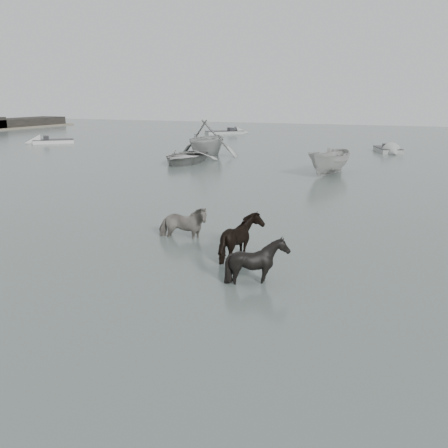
{
  "coord_description": "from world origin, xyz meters",
  "views": [
    {
      "loc": [
        6.34,
        -12.65,
        4.56
      ],
      "look_at": [
        1.05,
        0.07,
        1.0
      ],
      "focal_mm": 40.0,
      "sensor_mm": 36.0,
      "label": 1
    }
  ],
  "objects": [
    {
      "name": "rowboat_trail",
      "position": [
        -9.73,
        22.52,
        1.46
      ],
      "size": [
        4.93,
        5.67,
        2.92
      ],
      "primitive_type": "imported",
      "rotation": [
        0.0,
        0.0,
        3.17
      ],
      "color": "#A7A9A7",
      "rests_on": "ground"
    },
    {
      "name": "skiff_mid",
      "position": [
        2.93,
        30.84,
        0.38
      ],
      "size": [
        3.1,
        5.08,
        0.75
      ],
      "primitive_type": null,
      "rotation": [
        0.0,
        0.0,
        -1.23
      ],
      "color": "gray",
      "rests_on": "ground"
    },
    {
      "name": "ground",
      "position": [
        0.0,
        0.0,
        0.0
      ],
      "size": [
        140.0,
        140.0,
        0.0
      ],
      "primitive_type": "plane",
      "color": "#495753",
      "rests_on": "ground"
    },
    {
      "name": "skiff_outer",
      "position": [
        -28.05,
        26.4,
        0.38
      ],
      "size": [
        4.97,
        4.71,
        0.75
      ],
      "primitive_type": null,
      "rotation": [
        0.0,
        0.0,
        3.88
      ],
      "color": "silver",
      "rests_on": "ground"
    },
    {
      "name": "pony_pinto",
      "position": [
        -0.97,
        1.39,
        0.73
      ],
      "size": [
        1.85,
        1.12,
        1.46
      ],
      "primitive_type": "imported",
      "rotation": [
        0.0,
        0.0,
        1.78
      ],
      "color": "black",
      "rests_on": "ground"
    },
    {
      "name": "skiff_far",
      "position": [
        -17.18,
        44.08,
        0.38
      ],
      "size": [
        5.82,
        5.44,
        0.75
      ],
      "primitive_type": null,
      "rotation": [
        0.0,
        0.0,
        0.73
      ],
      "color": "#A3A6A3",
      "rests_on": "ground"
    },
    {
      "name": "rowboat_lead",
      "position": [
        -9.5,
        18.34,
        0.54
      ],
      "size": [
        4.08,
        5.45,
        1.08
      ],
      "primitive_type": "imported",
      "rotation": [
        0.0,
        0.0,
        0.07
      ],
      "color": "#A4A4A0",
      "rests_on": "ground"
    },
    {
      "name": "pony_black",
      "position": [
        2.58,
        -1.46,
        0.71
      ],
      "size": [
        1.51,
        1.41,
        1.42
      ],
      "primitive_type": "imported",
      "rotation": [
        0.0,
        0.0,
        1.34
      ],
      "color": "black",
      "rests_on": "ground"
    },
    {
      "name": "pony_dark",
      "position": [
        1.53,
        0.28,
        0.75
      ],
      "size": [
        1.65,
        1.79,
        1.5
      ],
      "primitive_type": "imported",
      "rotation": [
        0.0,
        0.0,
        1.87
      ],
      "color": "black",
      "rests_on": "ground"
    },
    {
      "name": "boat_small",
      "position": [
        0.79,
        16.96,
        0.82
      ],
      "size": [
        2.55,
        4.5,
        1.64
      ],
      "primitive_type": "imported",
      "rotation": [
        0.0,
        0.0,
        -0.24
      ],
      "color": "#A6A6A1",
      "rests_on": "ground"
    }
  ]
}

